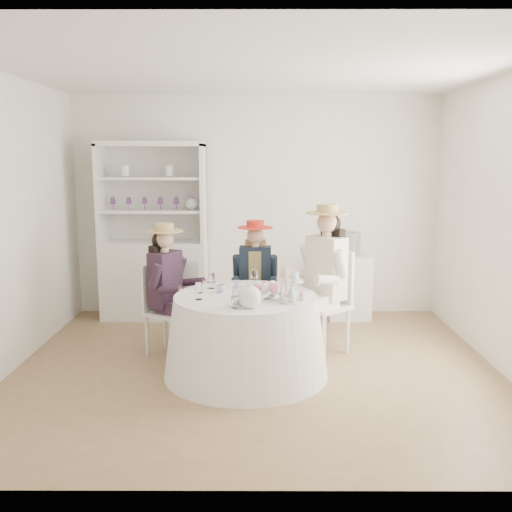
{
  "coord_description": "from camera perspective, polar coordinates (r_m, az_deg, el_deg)",
  "views": [
    {
      "loc": [
        0.02,
        -5.09,
        1.96
      ],
      "look_at": [
        0.0,
        0.1,
        1.05
      ],
      "focal_mm": 40.0,
      "sensor_mm": 36.0,
      "label": 1
    }
  ],
  "objects": [
    {
      "name": "spare_chair",
      "position": [
        6.13,
        -7.08,
        -4.1
      ],
      "size": [
        0.41,
        0.41,
        0.9
      ],
      "rotation": [
        0.0,
        0.0,
        3.03
      ],
      "color": "silver",
      "rests_on": "ground"
    },
    {
      "name": "wall_back",
      "position": [
        7.12,
        0.05,
        5.01
      ],
      "size": [
        4.5,
        0.0,
        4.5
      ],
      "primitive_type": "plane",
      "rotation": [
        1.57,
        0.0,
        0.0
      ],
      "color": "silver",
      "rests_on": "ground"
    },
    {
      "name": "table_teapot",
      "position": [
        4.67,
        -0.6,
        -4.14
      ],
      "size": [
        0.28,
        0.2,
        0.21
      ],
      "rotation": [
        0.0,
        0.0,
        -0.04
      ],
      "color": "white",
      "rests_on": "tea_table"
    },
    {
      "name": "hatbox",
      "position": [
        7.01,
        9.29,
        1.22
      ],
      "size": [
        0.31,
        0.31,
        0.28
      ],
      "primitive_type": "cylinder",
      "rotation": [
        0.0,
        0.0,
        -0.14
      ],
      "color": "black",
      "rests_on": "side_table"
    },
    {
      "name": "teacup_a",
      "position": [
        5.2,
        -3.53,
        -3.33
      ],
      "size": [
        0.09,
        0.09,
        0.06
      ],
      "primitive_type": "imported",
      "rotation": [
        0.0,
        0.0,
        0.16
      ],
      "color": "white",
      "rests_on": "tea_table"
    },
    {
      "name": "teacup_b",
      "position": [
        5.37,
        -1.85,
        -2.89
      ],
      "size": [
        0.08,
        0.08,
        0.06
      ],
      "primitive_type": "imported",
      "rotation": [
        0.0,
        0.0,
        0.21
      ],
      "color": "white",
      "rests_on": "tea_table"
    },
    {
      "name": "flower_bowl",
      "position": [
        5.0,
        1.05,
        -3.89
      ],
      "size": [
        0.27,
        0.27,
        0.05
      ],
      "primitive_type": "imported",
      "rotation": [
        0.0,
        0.0,
        0.34
      ],
      "color": "white",
      "rests_on": "tea_table"
    },
    {
      "name": "wall_left",
      "position": [
        5.61,
        -23.7,
        2.86
      ],
      "size": [
        0.0,
        4.5,
        4.5
      ],
      "primitive_type": "plane",
      "rotation": [
        1.57,
        0.0,
        1.57
      ],
      "color": "silver",
      "rests_on": "ground"
    },
    {
      "name": "side_table",
      "position": [
        7.11,
        9.17,
        -2.98
      ],
      "size": [
        0.52,
        0.52,
        0.78
      ],
      "primitive_type": "cube",
      "rotation": [
        0.0,
        0.0,
        0.03
      ],
      "color": "silver",
      "rests_on": "ground"
    },
    {
      "name": "guest_left",
      "position": [
        5.7,
        -8.87,
        -2.51
      ],
      "size": [
        0.56,
        0.51,
        1.32
      ],
      "rotation": [
        0.0,
        0.0,
        1.08
      ],
      "color": "silver",
      "rests_on": "ground"
    },
    {
      "name": "guest_mid",
      "position": [
        6.03,
        -0.08,
        -1.78
      ],
      "size": [
        0.47,
        0.49,
        1.3
      ],
      "rotation": [
        0.0,
        0.0,
        -0.03
      ],
      "color": "silver",
      "rests_on": "ground"
    },
    {
      "name": "wall_right",
      "position": [
        5.59,
        23.75,
        2.84
      ],
      "size": [
        0.0,
        4.5,
        4.5
      ],
      "primitive_type": "plane",
      "rotation": [
        1.57,
        0.0,
        -1.57
      ],
      "color": "silver",
      "rests_on": "ground"
    },
    {
      "name": "ground",
      "position": [
        5.45,
        -0.0,
        -11.12
      ],
      "size": [
        4.5,
        4.5,
        0.0
      ],
      "primitive_type": "plane",
      "color": "olive",
      "rests_on": "ground"
    },
    {
      "name": "tea_table",
      "position": [
        5.19,
        -1.02,
        -7.95
      ],
      "size": [
        1.48,
        1.48,
        0.74
      ],
      "rotation": [
        0.0,
        0.0,
        -0.29
      ],
      "color": "white",
      "rests_on": "ground"
    },
    {
      "name": "teacup_c",
      "position": [
        5.29,
        1.3,
        -3.07
      ],
      "size": [
        0.09,
        0.09,
        0.06
      ],
      "primitive_type": "imported",
      "rotation": [
        0.0,
        0.0,
        -0.08
      ],
      "color": "white",
      "rests_on": "tea_table"
    },
    {
      "name": "flower_arrangement",
      "position": [
        4.96,
        1.14,
        -3.21
      ],
      "size": [
        0.2,
        0.2,
        0.07
      ],
      "rotation": [
        0.0,
        0.0,
        -0.13
      ],
      "color": "pink",
      "rests_on": "tea_table"
    },
    {
      "name": "stemware_set",
      "position": [
        5.07,
        -1.03,
        -3.15
      ],
      "size": [
        0.89,
        0.93,
        0.15
      ],
      "color": "white",
      "rests_on": "tea_table"
    },
    {
      "name": "wall_front",
      "position": [
        3.15,
        -0.12,
        -1.19
      ],
      "size": [
        4.5,
        0.0,
        4.5
      ],
      "primitive_type": "plane",
      "rotation": [
        -1.57,
        0.0,
        0.0
      ],
      "color": "silver",
      "rests_on": "ground"
    },
    {
      "name": "hutch",
      "position": [
        7.05,
        -10.11,
        -0.02
      ],
      "size": [
        1.41,
        0.85,
        2.14
      ],
      "rotation": [
        0.0,
        0.0,
        0.32
      ],
      "color": "silver",
      "rests_on": "ground"
    },
    {
      "name": "ceiling",
      "position": [
        5.15,
        -0.0,
        18.21
      ],
      "size": [
        4.5,
        4.5,
        0.0
      ],
      "primitive_type": "plane",
      "rotation": [
        3.14,
        0.0,
        0.0
      ],
      "color": "white",
      "rests_on": "wall_back"
    },
    {
      "name": "sandwich_plate",
      "position": [
        4.77,
        -1.37,
        -4.72
      ],
      "size": [
        0.25,
        0.25,
        0.06
      ],
      "rotation": [
        0.0,
        0.0,
        0.39
      ],
      "color": "white",
      "rests_on": "tea_table"
    },
    {
      "name": "guest_right",
      "position": [
        5.67,
        6.85,
        -1.45
      ],
      "size": [
        0.64,
        0.62,
        1.5
      ],
      "rotation": [
        0.0,
        0.0,
        -0.88
      ],
      "color": "silver",
      "rests_on": "ground"
    },
    {
      "name": "cupcake_stand",
      "position": [
        4.88,
        3.61,
        -3.5
      ],
      "size": [
        0.26,
        0.26,
        0.24
      ],
      "rotation": [
        0.0,
        0.0,
        0.27
      ],
      "color": "white",
      "rests_on": "tea_table"
    }
  ]
}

